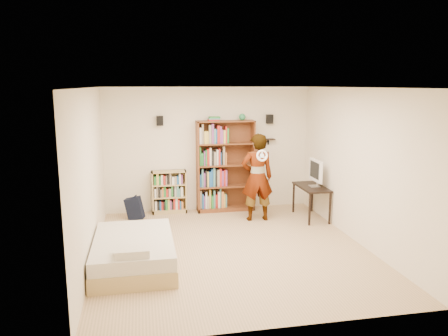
{
  "coord_description": "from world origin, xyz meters",
  "views": [
    {
      "loc": [
        -1.46,
        -6.87,
        2.75
      ],
      "look_at": [
        -0.02,
        0.6,
        1.29
      ],
      "focal_mm": 35.0,
      "sensor_mm": 36.0,
      "label": 1
    }
  ],
  "objects_px": {
    "tall_bookshelf": "(225,166)",
    "person": "(257,177)",
    "computer_desk": "(311,202)",
    "daybed": "(134,248)",
    "low_bookshelf": "(169,192)"
  },
  "relations": [
    {
      "from": "low_bookshelf",
      "to": "person",
      "type": "bearing_deg",
      "value": -26.48
    },
    {
      "from": "low_bookshelf",
      "to": "computer_desk",
      "type": "bearing_deg",
      "value": -18.33
    },
    {
      "from": "daybed",
      "to": "person",
      "type": "xyz_separation_m",
      "value": [
        2.46,
        1.88,
        0.62
      ]
    },
    {
      "from": "low_bookshelf",
      "to": "computer_desk",
      "type": "height_order",
      "value": "low_bookshelf"
    },
    {
      "from": "low_bookshelf",
      "to": "tall_bookshelf",
      "type": "bearing_deg",
      "value": -2.06
    },
    {
      "from": "daybed",
      "to": "low_bookshelf",
      "type": "bearing_deg",
      "value": 75.01
    },
    {
      "from": "computer_desk",
      "to": "daybed",
      "type": "relative_size",
      "value": 0.54
    },
    {
      "from": "computer_desk",
      "to": "person",
      "type": "relative_size",
      "value": 0.56
    },
    {
      "from": "low_bookshelf",
      "to": "computer_desk",
      "type": "relative_size",
      "value": 0.93
    },
    {
      "from": "tall_bookshelf",
      "to": "computer_desk",
      "type": "bearing_deg",
      "value": -28.98
    },
    {
      "from": "tall_bookshelf",
      "to": "person",
      "type": "bearing_deg",
      "value": -58.78
    },
    {
      "from": "tall_bookshelf",
      "to": "person",
      "type": "height_order",
      "value": "tall_bookshelf"
    },
    {
      "from": "computer_desk",
      "to": "tall_bookshelf",
      "type": "bearing_deg",
      "value": 151.02
    },
    {
      "from": "daybed",
      "to": "person",
      "type": "relative_size",
      "value": 1.04
    },
    {
      "from": "computer_desk",
      "to": "person",
      "type": "height_order",
      "value": "person"
    }
  ]
}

